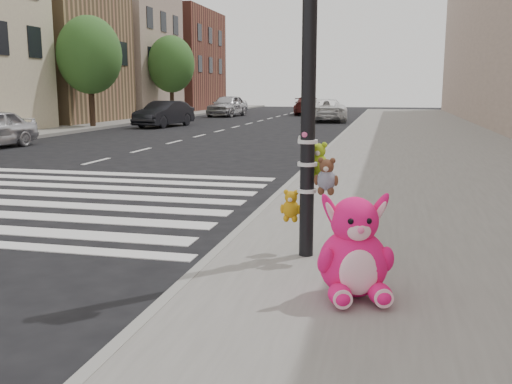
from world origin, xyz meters
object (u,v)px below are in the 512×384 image
(signal_pole, at_px, (310,110))
(car_dark_far, at_px, (164,114))
(car_white_near, at_px, (326,110))
(pink_bunny, at_px, (354,255))
(red_teddy, at_px, (339,235))

(signal_pole, relative_size, car_dark_far, 0.96)
(car_white_near, bearing_deg, car_dark_far, 33.62)
(pink_bunny, bearing_deg, car_dark_far, 98.67)
(car_dark_far, xyz_separation_m, car_white_near, (7.87, 7.06, 0.01))
(red_teddy, bearing_deg, pink_bunny, -105.12)
(car_dark_far, bearing_deg, pink_bunny, -54.91)
(signal_pole, bearing_deg, red_teddy, 62.56)
(signal_pole, height_order, car_white_near, signal_pole)
(signal_pole, relative_size, pink_bunny, 4.07)
(signal_pole, bearing_deg, car_white_near, 95.82)
(pink_bunny, xyz_separation_m, car_white_near, (-3.59, 30.75, 0.15))
(red_teddy, bearing_deg, signal_pole, -141.48)
(pink_bunny, height_order, car_white_near, car_white_near)
(car_white_near, bearing_deg, signal_pole, 87.54)
(signal_pole, distance_m, red_teddy, 1.67)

